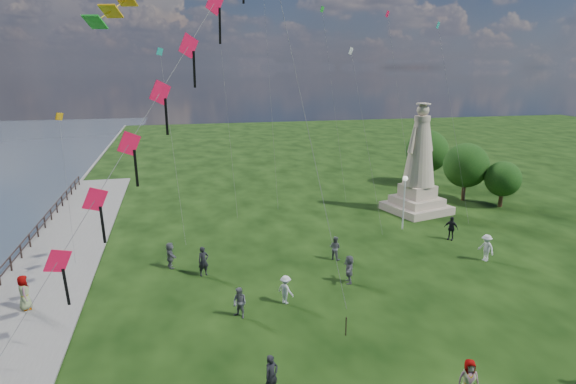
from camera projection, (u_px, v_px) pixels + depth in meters
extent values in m
cube|color=slate|center=(25.00, 317.00, 23.14)|extent=(5.00, 60.00, 0.10)
cylinder|color=black|center=(11.00, 264.00, 28.17)|extent=(0.11, 0.11, 1.00)
cylinder|color=black|center=(21.00, 252.00, 30.06)|extent=(0.11, 0.11, 1.00)
cylinder|color=black|center=(30.00, 241.00, 31.94)|extent=(0.11, 0.11, 1.00)
cylinder|color=black|center=(38.00, 232.00, 33.83)|extent=(0.11, 0.11, 1.00)
cylinder|color=black|center=(45.00, 223.00, 35.71)|extent=(0.11, 0.11, 1.00)
cylinder|color=black|center=(51.00, 215.00, 37.60)|extent=(0.11, 0.11, 1.00)
cylinder|color=black|center=(57.00, 208.00, 39.48)|extent=(0.11, 0.11, 1.00)
cylinder|color=black|center=(62.00, 202.00, 41.37)|extent=(0.11, 0.11, 1.00)
cylinder|color=black|center=(67.00, 196.00, 43.25)|extent=(0.11, 0.11, 1.00)
cylinder|color=black|center=(71.00, 191.00, 45.14)|extent=(0.11, 0.11, 1.00)
cylinder|color=black|center=(75.00, 186.00, 47.02)|extent=(0.11, 0.11, 1.00)
cylinder|color=black|center=(79.00, 181.00, 48.91)|extent=(0.11, 0.11, 1.00)
cube|color=#C7AF96|center=(416.00, 208.00, 40.20)|extent=(5.36, 5.36, 0.63)
cube|color=#C7AF96|center=(417.00, 201.00, 40.04)|extent=(4.09, 4.09, 0.63)
cube|color=#C7AF96|center=(417.00, 191.00, 39.83)|extent=(2.81, 2.81, 1.05)
cylinder|color=#C7AF96|center=(422.00, 118.00, 38.33)|extent=(1.53, 1.53, 0.42)
sphere|color=#C7AF96|center=(423.00, 110.00, 38.17)|extent=(0.96, 0.96, 0.96)
cylinder|color=#C7AF96|center=(423.00, 104.00, 38.04)|extent=(1.15, 1.15, 0.10)
cylinder|color=silver|center=(404.00, 205.00, 35.45)|extent=(0.11, 0.11, 3.76)
sphere|color=white|center=(405.00, 178.00, 34.95)|extent=(0.38, 0.38, 0.38)
cylinder|color=#382314|center=(464.00, 190.00, 43.50)|extent=(0.36, 0.36, 1.99)
sphere|color=#0E360F|center=(466.00, 165.00, 42.94)|extent=(3.98, 3.98, 3.98)
cylinder|color=#382314|center=(501.00, 198.00, 41.58)|extent=(0.36, 0.36, 1.51)
sphere|color=#0E360F|center=(503.00, 179.00, 41.16)|extent=(3.02, 3.02, 3.02)
cylinder|color=#382314|center=(425.00, 174.00, 49.38)|extent=(0.36, 0.36, 2.14)
sphere|color=#0E360F|center=(427.00, 151.00, 48.77)|extent=(4.28, 4.28, 4.28)
imported|color=black|center=(271.00, 375.00, 17.54)|extent=(0.69, 0.62, 1.60)
imported|color=#595960|center=(240.00, 303.00, 23.02)|extent=(0.84, 0.86, 1.53)
imported|color=silver|center=(286.00, 290.00, 24.43)|extent=(0.97, 1.08, 1.50)
imported|color=#595960|center=(469.00, 380.00, 17.30)|extent=(0.86, 0.64, 1.58)
imported|color=#595960|center=(170.00, 255.00, 28.79)|extent=(0.94, 1.58, 1.59)
imported|color=black|center=(203.00, 261.00, 27.69)|extent=(0.74, 0.60, 1.74)
imported|color=#595960|center=(335.00, 248.00, 30.07)|extent=(0.84, 0.84, 1.51)
imported|color=silver|center=(486.00, 248.00, 29.81)|extent=(0.83, 1.21, 1.71)
imported|color=black|center=(451.00, 228.00, 33.49)|extent=(1.02, 1.07, 1.68)
imported|color=#595960|center=(24.00, 294.00, 23.60)|extent=(0.73, 0.97, 1.78)
imported|color=#595960|center=(349.00, 269.00, 26.78)|extent=(1.03, 1.61, 1.61)
cube|color=#F30E3F|center=(58.00, 261.00, 16.47)|extent=(0.87, 0.64, 1.03)
cube|color=black|center=(66.00, 287.00, 16.66)|extent=(0.10, 0.28, 1.48)
cube|color=#F30E3F|center=(95.00, 199.00, 17.31)|extent=(0.87, 0.64, 1.03)
cube|color=black|center=(103.00, 225.00, 17.49)|extent=(0.10, 0.28, 1.48)
cube|color=#F30E3F|center=(129.00, 144.00, 18.14)|extent=(0.87, 0.64, 1.03)
cube|color=black|center=(136.00, 169.00, 18.32)|extent=(0.10, 0.28, 1.48)
cube|color=#F30E3F|center=(160.00, 93.00, 18.97)|extent=(0.87, 0.64, 1.03)
cube|color=black|center=(166.00, 117.00, 19.15)|extent=(0.10, 0.28, 1.48)
cube|color=#F30E3F|center=(189.00, 46.00, 19.80)|extent=(0.87, 0.64, 1.03)
cube|color=black|center=(194.00, 70.00, 19.99)|extent=(0.10, 0.28, 1.48)
cube|color=#F30E3F|center=(215.00, 3.00, 20.64)|extent=(0.87, 0.64, 1.03)
cube|color=black|center=(220.00, 26.00, 20.82)|extent=(0.10, 0.28, 1.48)
cylinder|color=black|center=(346.00, 326.00, 21.54)|extent=(0.06, 0.06, 0.90)
cube|color=gold|center=(126.00, 0.00, 13.29)|extent=(0.63, 0.68, 0.29)
cube|color=orange|center=(111.00, 11.00, 12.88)|extent=(0.61, 0.67, 0.30)
cube|color=green|center=(95.00, 22.00, 12.46)|extent=(0.60, 0.66, 0.31)
cube|color=teal|center=(160.00, 52.00, 33.76)|extent=(0.51, 0.39, 0.57)
cylinder|color=#595959|center=(173.00, 147.00, 33.11)|extent=(1.02, 5.02, 12.74)
cube|color=silver|center=(351.00, 51.00, 35.82)|extent=(0.51, 0.39, 0.57)
cylinder|color=#595959|center=(366.00, 141.00, 35.19)|extent=(1.02, 5.02, 12.85)
cube|color=#F30E3F|center=(387.00, 14.00, 40.92)|extent=(0.51, 0.39, 0.57)
cylinder|color=#595959|center=(400.00, 112.00, 40.68)|extent=(1.02, 5.02, 16.07)
cylinder|color=#595959|center=(223.00, 75.00, 37.83)|extent=(1.02, 5.02, 22.22)
cube|color=green|center=(322.00, 9.00, 43.16)|extent=(0.51, 0.39, 0.57)
cylinder|color=#595959|center=(334.00, 105.00, 43.01)|extent=(1.02, 5.02, 16.72)
cube|color=orange|center=(59.00, 116.00, 31.73)|extent=(0.51, 0.39, 0.57)
cylinder|color=#595959|center=(67.00, 187.00, 30.55)|extent=(1.02, 5.01, 8.52)
cylinder|color=#595959|center=(265.00, 8.00, 38.86)|extent=(1.02, 5.02, 32.59)
cube|color=teal|center=(438.00, 25.00, 37.62)|extent=(0.51, 0.39, 0.57)
cylinder|color=#595959|center=(453.00, 124.00, 37.24)|extent=(1.02, 5.02, 14.87)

